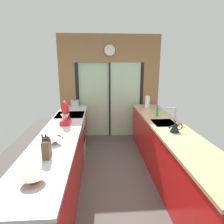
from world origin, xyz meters
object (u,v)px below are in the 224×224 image
soap_bottle (157,112)px  stock_pot (75,104)px  kettle (175,127)px  mixing_bowl_mid (55,141)px  knife_block (47,149)px  mixing_bowl_near (34,179)px  mixing_bowl_far (59,135)px  oven_range (71,135)px  stand_mixer (65,115)px  paper_towel_roll (147,102)px

soap_bottle → stock_pot: bearing=151.1°
kettle → mixing_bowl_mid: bearing=-169.1°
mixing_bowl_mid → knife_block: knife_block is taller
stock_pot → mixing_bowl_near: bearing=-90.0°
mixing_bowl_far → soap_bottle: 2.05m
oven_range → kettle: kettle is taller
knife_block → stand_mixer: (0.00, 1.28, 0.05)m
mixing_bowl_far → mixing_bowl_mid: bearing=-90.0°
mixing_bowl_mid → kettle: 1.81m
knife_block → paper_towel_roll: 3.07m
mixing_bowl_mid → knife_block: size_ratio=0.64×
paper_towel_roll → stock_pot: bearing=174.9°
mixing_bowl_far → paper_towel_roll: bearing=46.1°
mixing_bowl_mid → paper_towel_roll: paper_towel_roll is taller
knife_block → stock_pot: size_ratio=1.38×
stock_pot → soap_bottle: soap_bottle is taller
knife_block → soap_bottle: knife_block is taller
mixing_bowl_far → mixing_bowl_near: bearing=-90.0°
oven_range → mixing_bowl_near: 2.46m
kettle → oven_range: bearing=146.4°
kettle → soap_bottle: bearing=90.1°
stock_pot → soap_bottle: bearing=-28.9°
kettle → paper_towel_roll: size_ratio=0.75×
stock_pot → soap_bottle: (1.78, -0.98, 0.01)m
stock_pot → kettle: 2.62m
stand_mixer → paper_towel_roll: size_ratio=1.35×
mixing_bowl_far → paper_towel_roll: (1.78, 1.85, 0.11)m
kettle → soap_bottle: soap_bottle is taller
mixing_bowl_near → paper_towel_roll: paper_towel_roll is taller
stand_mixer → paper_towel_roll: 2.16m
soap_bottle → oven_range: bearing=171.8°
oven_range → mixing_bowl_mid: 1.62m
kettle → soap_bottle: (-0.00, 0.94, 0.02)m
knife_block → stock_pot: bearing=90.0°
knife_block → stock_pot: 2.66m
knife_block → paper_towel_roll: bearing=54.6°
mixing_bowl_mid → stock_pot: size_ratio=0.88×
mixing_bowl_mid → stand_mixer: (0.00, 0.88, 0.12)m
oven_range → soap_bottle: 1.90m
mixing_bowl_mid → soap_bottle: (1.78, 1.28, 0.06)m
mixing_bowl_near → soap_bottle: soap_bottle is taller
knife_block → stand_mixer: stand_mixer is taller
stock_pot → kettle: stock_pot is taller
mixing_bowl_far → stock_pot: bearing=90.0°
paper_towel_roll → mixing_bowl_mid: bearing=-130.2°
knife_block → kettle: bearing=22.5°
stock_pot → soap_bottle: size_ratio=0.93×
knife_block → mixing_bowl_mid: bearing=90.0°
stand_mixer → oven_range: bearing=91.6°
mixing_bowl_near → knife_block: 0.48m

